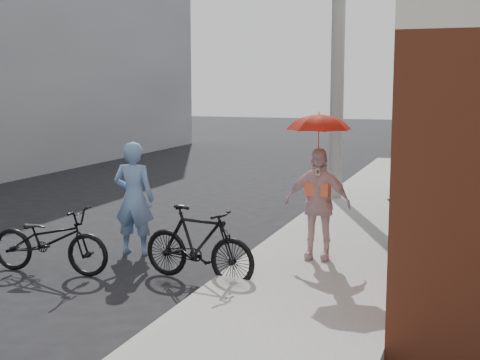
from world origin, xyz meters
The scene contains 11 objects.
ground centered at (0.00, 0.00, 0.00)m, with size 80.00×80.00×0.00m, color black.
sidewalk centered at (2.10, 2.00, 0.06)m, with size 2.20×24.00×0.12m, color gray.
curb centered at (0.94, 2.00, 0.06)m, with size 0.12×24.00×0.12m, color #9E9E99.
utility_pole centered at (1.10, 6.00, 3.50)m, with size 0.28×0.28×7.00m, color #9E9E99.
officer centered at (-0.85, 0.69, 0.85)m, with size 0.62×0.41×1.69m, color #6D90C3.
bike_left centered at (-1.43, -0.60, 0.45)m, with size 0.60×1.72×0.90m, color black.
bike_right centered at (0.60, -0.27, 0.49)m, with size 0.46×1.63×0.98m, color black.
kimono_woman centered at (1.88, 0.92, 0.89)m, with size 0.91×0.38×1.55m, color beige.
parasol centered at (1.88, 0.92, 2.04)m, with size 0.85×0.85×0.74m, color red.
planter centered at (3.00, 2.05, 0.22)m, with size 0.38×0.38×0.20m, color black.
potted_plant centered at (3.00, 2.05, 0.66)m, with size 0.62×0.53×0.69m, color #305F26.
Camera 1 is at (3.91, -7.98, 2.54)m, focal length 50.00 mm.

